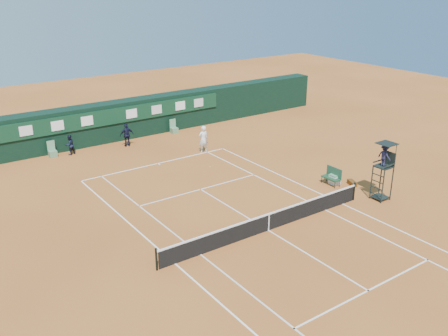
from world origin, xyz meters
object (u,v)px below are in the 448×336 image
(player, at_px, (203,139))
(tennis_net, at_px, (269,221))
(cooler, at_px, (335,179))
(player_bench, at_px, (332,175))
(umpire_chair, at_px, (384,160))

(player, bearing_deg, tennis_net, 75.95)
(cooler, bearing_deg, player, 109.22)
(player_bench, distance_m, cooler, 0.32)
(tennis_net, height_order, player_bench, same)
(player, bearing_deg, cooler, 113.00)
(tennis_net, xyz_separation_m, player_bench, (7.11, 2.36, 0.09))
(tennis_net, distance_m, cooler, 7.63)
(tennis_net, distance_m, umpire_chair, 8.03)
(umpire_chair, xyz_separation_m, player_bench, (-0.63, 3.16, -1.86))
(cooler, bearing_deg, tennis_net, -162.52)
(tennis_net, height_order, player, player)
(tennis_net, xyz_separation_m, player, (3.87, 12.05, 0.50))
(player_bench, relative_size, player, 0.60)
(tennis_net, relative_size, cooler, 20.00)
(umpire_chair, bearing_deg, player_bench, 101.32)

